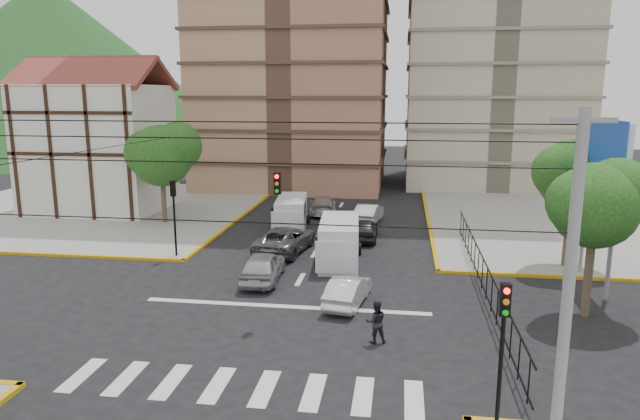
% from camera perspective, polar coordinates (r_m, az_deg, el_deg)
% --- Properties ---
extents(ground, '(160.00, 160.00, 0.00)m').
position_cam_1_polar(ground, '(24.95, -4.06, -10.59)').
color(ground, black).
rests_on(ground, ground).
extents(sidewalk_nw, '(26.00, 26.00, 0.15)m').
position_cam_1_polar(sidewalk_nw, '(50.23, -21.84, 0.10)').
color(sidewalk_nw, gray).
rests_on(sidewalk_nw, ground).
extents(sidewalk_ne, '(26.00, 26.00, 0.15)m').
position_cam_1_polar(sidewalk_ne, '(46.08, 26.99, -1.33)').
color(sidewalk_ne, gray).
rests_on(sidewalk_ne, ground).
extents(crosswalk_stripes, '(12.00, 2.40, 0.01)m').
position_cam_1_polar(crosswalk_stripes, '(19.70, -7.90, -17.09)').
color(crosswalk_stripes, silver).
rests_on(crosswalk_stripes, ground).
extents(stop_line, '(13.00, 0.40, 0.01)m').
position_cam_1_polar(stop_line, '(26.04, -3.49, -9.60)').
color(stop_line, silver).
rests_on(stop_line, ground).
extents(tudor_building, '(10.80, 8.05, 12.23)m').
position_cam_1_polar(tudor_building, '(49.02, -21.28, 6.00)').
color(tudor_building, silver).
rests_on(tudor_building, ground).
extents(distant_hill, '(70.00, 70.00, 28.00)m').
position_cam_1_polar(distant_hill, '(110.38, -25.44, 12.97)').
color(distant_hill, '#1A4517').
rests_on(distant_hill, ground).
extents(park_fence, '(0.10, 22.50, 1.66)m').
position_cam_1_polar(park_fence, '(28.93, 15.82, -7.83)').
color(park_fence, black).
rests_on(park_fence, ground).
extents(billboard, '(0.36, 6.20, 8.10)m').
position_cam_1_polar(billboard, '(30.27, 26.39, 3.93)').
color(billboard, slate).
rests_on(billboard, ground).
extents(tree_park_a, '(4.41, 3.60, 6.83)m').
position_cam_1_polar(tree_park_a, '(26.23, 26.00, 0.75)').
color(tree_park_a, '#473828').
rests_on(tree_park_a, ground).
extents(tree_park_c, '(4.65, 3.80, 7.25)m').
position_cam_1_polar(tree_park_c, '(33.10, 24.10, 3.54)').
color(tree_park_c, '#473828').
rests_on(tree_park_c, ground).
extents(tree_tudor, '(5.39, 4.40, 7.43)m').
position_cam_1_polar(tree_tudor, '(42.31, -15.47, 5.54)').
color(tree_tudor, '#473828').
rests_on(tree_tudor, ground).
extents(traffic_light_se, '(0.28, 0.22, 4.40)m').
position_cam_1_polar(traffic_light_se, '(16.29, 17.80, -11.81)').
color(traffic_light_se, black).
rests_on(traffic_light_se, ground).
extents(traffic_light_nw, '(0.28, 0.22, 4.40)m').
position_cam_1_polar(traffic_light_nw, '(33.53, -14.41, 0.43)').
color(traffic_light_nw, black).
rests_on(traffic_light_nw, ground).
extents(traffic_light_hanging, '(18.00, 9.12, 0.92)m').
position_cam_1_polar(traffic_light_hanging, '(21.40, -5.43, 2.09)').
color(traffic_light_hanging, black).
rests_on(traffic_light_hanging, ground).
extents(utility_pole_se, '(1.40, 0.28, 9.00)m').
position_cam_1_polar(utility_pole_se, '(14.88, 23.55, -7.68)').
color(utility_pole_se, slate).
rests_on(utility_pole_se, ground).
extents(van_right_lane, '(2.54, 5.54, 2.43)m').
position_cam_1_polar(van_right_lane, '(31.85, 1.88, -3.36)').
color(van_right_lane, silver).
rests_on(van_right_lane, ground).
extents(van_left_lane, '(2.50, 5.18, 2.25)m').
position_cam_1_polar(van_left_lane, '(39.69, -2.95, -0.47)').
color(van_left_lane, silver).
rests_on(van_left_lane, ground).
extents(car_silver_front_left, '(2.01, 4.57, 1.53)m').
position_cam_1_polar(car_silver_front_left, '(29.29, -5.73, -5.61)').
color(car_silver_front_left, '#B1B2B6').
rests_on(car_silver_front_left, ground).
extents(car_white_front_right, '(1.99, 4.09, 1.29)m').
position_cam_1_polar(car_white_front_right, '(26.07, 2.79, -8.06)').
color(car_white_front_right, white).
rests_on(car_white_front_right, ground).
extents(car_grey_mid_left, '(3.34, 5.85, 1.54)m').
position_cam_1_polar(car_grey_mid_left, '(34.45, -3.51, -2.92)').
color(car_grey_mid_left, slate).
rests_on(car_grey_mid_left, ground).
extents(car_silver_rear_left, '(2.60, 5.13, 1.43)m').
position_cam_1_polar(car_silver_rear_left, '(45.01, 0.27, 0.51)').
color(car_silver_rear_left, '#B3B2B7').
rests_on(car_silver_rear_left, ground).
extents(car_darkgrey_mid_right, '(1.74, 4.20, 1.42)m').
position_cam_1_polar(car_darkgrey_mid_right, '(37.22, 4.44, -1.91)').
color(car_darkgrey_mid_right, '#242426').
rests_on(car_darkgrey_mid_right, ground).
extents(car_white_rear_right, '(2.10, 4.50, 1.43)m').
position_cam_1_polar(car_white_rear_right, '(42.09, 4.89, -0.32)').
color(car_white_rear_right, white).
rests_on(car_white_rear_right, ground).
extents(pedestrian_crosswalk, '(0.95, 0.81, 1.69)m').
position_cam_1_polar(pedestrian_crosswalk, '(22.31, 5.61, -11.06)').
color(pedestrian_crosswalk, black).
rests_on(pedestrian_crosswalk, ground).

